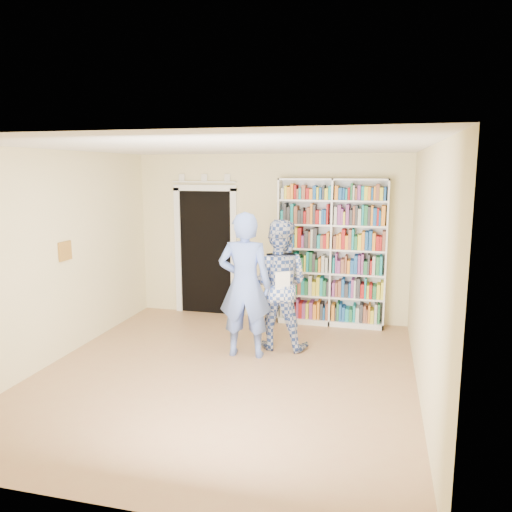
# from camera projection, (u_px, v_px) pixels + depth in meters

# --- Properties ---
(floor) EXTENTS (5.00, 5.00, 0.00)m
(floor) POSITION_uv_depth(u_px,v_px,m) (224.00, 375.00, 6.04)
(floor) COLOR #AA7652
(floor) RESTS_ON ground
(ceiling) EXTENTS (5.00, 5.00, 0.00)m
(ceiling) POSITION_uv_depth(u_px,v_px,m) (221.00, 147.00, 5.58)
(ceiling) COLOR white
(ceiling) RESTS_ON wall_back
(wall_back) EXTENTS (4.50, 0.00, 4.50)m
(wall_back) POSITION_uv_depth(u_px,v_px,m) (269.00, 237.00, 8.20)
(wall_back) COLOR beige
(wall_back) RESTS_ON floor
(wall_left) EXTENTS (0.00, 5.00, 5.00)m
(wall_left) POSITION_uv_depth(u_px,v_px,m) (54.00, 257.00, 6.34)
(wall_left) COLOR beige
(wall_left) RESTS_ON floor
(wall_right) EXTENTS (0.00, 5.00, 5.00)m
(wall_right) POSITION_uv_depth(u_px,v_px,m) (426.00, 275.00, 5.27)
(wall_right) COLOR beige
(wall_right) RESTS_ON floor
(bookshelf) EXTENTS (1.69, 0.32, 2.32)m
(bookshelf) POSITION_uv_depth(u_px,v_px,m) (331.00, 252.00, 7.83)
(bookshelf) COLOR white
(bookshelf) RESTS_ON floor
(doorway) EXTENTS (1.10, 0.08, 2.43)m
(doorway) POSITION_uv_depth(u_px,v_px,m) (206.00, 245.00, 8.47)
(doorway) COLOR black
(doorway) RESTS_ON floor
(wall_art) EXTENTS (0.03, 0.25, 0.25)m
(wall_art) POSITION_uv_depth(u_px,v_px,m) (65.00, 251.00, 6.52)
(wall_art) COLOR brown
(wall_art) RESTS_ON wall_left
(man_blue) EXTENTS (0.74, 0.52, 1.92)m
(man_blue) POSITION_uv_depth(u_px,v_px,m) (245.00, 285.00, 6.52)
(man_blue) COLOR #5F7BD3
(man_blue) RESTS_ON floor
(man_plaid) EXTENTS (0.89, 0.70, 1.79)m
(man_plaid) POSITION_uv_depth(u_px,v_px,m) (278.00, 284.00, 6.84)
(man_plaid) COLOR #2D4589
(man_plaid) RESTS_ON floor
(paper_sheet) EXTENTS (0.18, 0.11, 0.29)m
(paper_sheet) POSITION_uv_depth(u_px,v_px,m) (283.00, 283.00, 6.55)
(paper_sheet) COLOR white
(paper_sheet) RESTS_ON man_plaid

